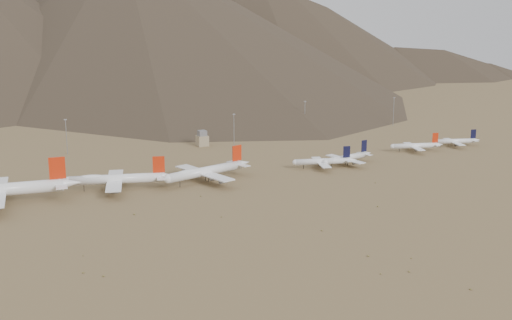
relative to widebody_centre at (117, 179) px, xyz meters
name	(u,v)px	position (x,y,z in m)	size (l,w,h in m)	color
ground	(230,189)	(59.23, -27.55, -6.50)	(3000.00, 3000.00, 0.00)	olive
widebody_centre	(117,179)	(0.00, 0.00, 0.00)	(61.80, 48.93, 18.87)	white
widebody_east	(206,171)	(52.69, -6.02, 0.08)	(62.90, 49.66, 19.10)	white
narrowbody_a	(324,161)	(134.87, -8.57, -1.88)	(41.89, 31.10, 14.26)	white
narrowbody_b	(347,158)	(154.09, -7.40, -1.68)	(44.52, 32.61, 14.85)	white
narrowbody_c	(416,146)	(222.93, 4.73, -2.14)	(39.55, 29.36, 13.46)	white
narrowbody_d	(456,141)	(261.96, 5.42, -2.37)	(37.44, 27.79, 12.73)	white
control_tower	(202,139)	(89.23, 92.45, -1.19)	(8.00, 8.00, 12.00)	gray
mast_west	(66,135)	(-8.68, 108.63, 7.70)	(2.00, 0.60, 25.70)	gray
mast_centre	(234,129)	(108.77, 76.76, 7.70)	(2.00, 0.60, 25.70)	gray
mast_east	(305,114)	(191.58, 112.64, 7.70)	(2.00, 0.60, 25.70)	gray
mast_far_east	(394,110)	(275.70, 99.20, 7.70)	(2.00, 0.60, 25.70)	gray
desert_scrub	(316,247)	(54.66, -130.12, -6.21)	(437.71, 173.57, 0.88)	olive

